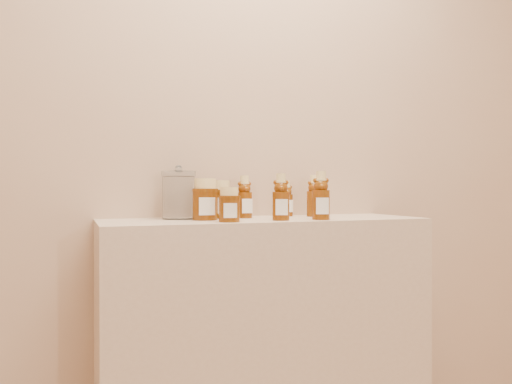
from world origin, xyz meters
name	(u,v)px	position (x,y,z in m)	size (l,w,h in m)	color
wall_back	(247,106)	(0.00, 1.75, 1.35)	(3.50, 0.02, 2.70)	tan
display_table	(265,339)	(0.00, 1.55, 0.45)	(1.20, 0.40, 0.90)	tan
bear_bottle_back_left	(244,194)	(-0.06, 1.62, 0.99)	(0.06, 0.06, 0.18)	#572706
bear_bottle_back_mid	(286,196)	(0.15, 1.68, 0.98)	(0.06, 0.06, 0.17)	#572706
bear_bottle_back_right	(314,193)	(0.24, 1.62, 0.99)	(0.06, 0.06, 0.19)	#572706
bear_bottle_front_left	(281,194)	(0.02, 1.44, 0.99)	(0.06, 0.06, 0.19)	#572706
bear_bottle_front_right	(321,192)	(0.17, 1.43, 1.00)	(0.07, 0.07, 0.20)	#572706
honey_jar_left	(205,199)	(-0.23, 1.55, 0.97)	(0.09, 0.09, 0.15)	#572706
honey_jar_back	(220,199)	(-0.14, 1.65, 0.97)	(0.09, 0.09, 0.14)	#572706
honey_jar_front	(229,205)	(-0.18, 1.43, 0.96)	(0.07, 0.07, 0.12)	#572706
glass_canister	(179,193)	(-0.30, 1.65, 1.00)	(0.13, 0.13, 0.19)	white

